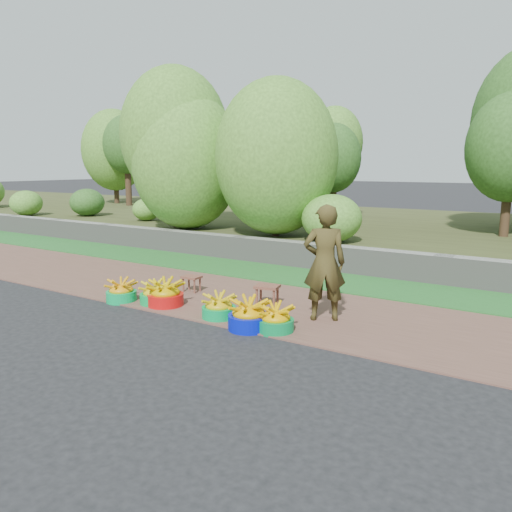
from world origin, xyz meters
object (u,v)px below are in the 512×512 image
Objects in this scene: basin_b at (155,294)px; basin_c at (165,295)px; stool_right at (267,289)px; basin_d at (219,308)px; basin_a at (121,292)px; basin_e at (249,316)px; basin_f at (275,320)px; vendor_woman at (325,263)px; stool_left at (192,279)px.

basin_c reaches higher than basin_b.
basin_d is at bearing -106.10° from stool_right.
basin_a reaches higher than stool_right.
basin_d reaches higher than basin_a.
basin_e is 1.13× the size of basin_f.
vendor_woman is at bearing 28.91° from basin_d.
basin_c reaches higher than basin_a.
basin_f is at bearing -23.79° from stool_left.
basin_d is at bearing 3.67° from basin_a.
stool_right is at bearing 28.76° from basin_b.
vendor_woman is at bearing 51.99° from basin_e.
basin_c is 2.53m from vendor_woman.
vendor_woman is (0.68, 0.87, 0.64)m from basin_e.
stool_left is (-2.24, 0.99, 0.07)m from basin_f.
basin_a is at bearing -178.83° from basin_f.
basin_f is (2.24, -0.11, 0.00)m from basin_b.
stool_left is (-1.27, 0.93, 0.07)m from basin_d.
stool_left is at bearing 150.11° from basin_e.
basin_e is (2.46, -0.04, 0.02)m from basin_a.
stool_left is 0.20× the size of vendor_woman.
basin_e is 1.28m from vendor_woman.
basin_c reaches higher than stool_left.
basin_b is at bearing -89.98° from stool_left.
basin_e is at bearing -0.87° from basin_a.
basin_a is 1.49× the size of stool_left.
stool_left is at bearing 61.10° from basin_a.
basin_c reaches higher than basin_e.
basin_e is 1.34× the size of stool_right.
basin_d is (1.85, 0.12, 0.00)m from basin_a.
basin_c is (0.20, 0.01, 0.02)m from basin_b.
basin_b is 1.18× the size of stool_right.
basin_b is at bearing 177.07° from basin_f.
vendor_woman is at bearing 15.45° from basin_c.
basin_a is 0.60m from basin_b.
basin_e is at bearing -6.36° from basin_b.
stool_right is at bearing 32.14° from basin_c.
basin_d is 1.62m from vendor_woman.
stool_left is (-0.00, 0.87, 0.07)m from basin_b.
stool_right reaches higher than stool_left.
basin_b reaches higher than stool_right.
stool_left is at bearing 90.02° from basin_b.
basin_c is (0.78, 0.18, 0.03)m from basin_a.
basin_a is 0.86× the size of basin_c.
vendor_woman is (1.03, -0.18, 0.55)m from stool_right.
basin_d is 0.99× the size of basin_f.
basin_f is at bearing -3.60° from basin_d.
basin_a is 2.82m from basin_f.
vendor_woman is (2.56, -0.21, 0.59)m from stool_left.
basin_f is (0.97, -0.06, 0.00)m from basin_d.
basin_c reaches higher than stool_right.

